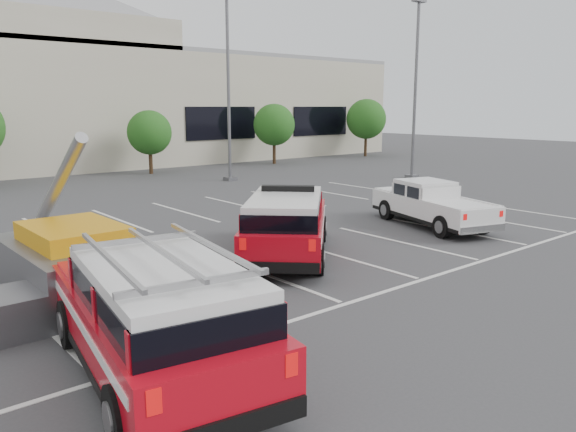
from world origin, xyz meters
The scene contains 12 objects.
ground centered at (0.00, 0.00, 0.00)m, with size 120.00×120.00×0.00m, color #3A3A3C.
stall_markings centered at (0.00, 4.50, 0.01)m, with size 23.00×15.00×0.01m, color silver.
convention_building centered at (0.18, 31.86, 4.72)m, with size 60.00×16.99×13.20m.
tree_mid_right centered at (5.09, 22.05, 2.50)m, with size 2.77×2.77×3.99m.
tree_right centered at (15.09, 22.05, 2.77)m, with size 3.07×3.07×4.42m.
tree_far_right centered at (25.09, 22.05, 3.04)m, with size 3.37×3.37×4.85m.
light_pole_mid centered at (7.00, 16.00, 5.19)m, with size 0.90×0.60×10.24m.
light_pole_right centered at (16.00, 10.00, 5.19)m, with size 0.90×0.60×10.24m.
fire_chief_suv centered at (-1.18, 0.98, 0.81)m, with size 5.39×5.46×1.98m.
white_pickup centered at (5.47, 0.92, 0.63)m, with size 3.24×5.48×1.59m.
ladder_suv centered at (-7.34, -3.28, 0.87)m, with size 3.01×5.79×2.17m.
utility_rig centered at (-7.08, 1.36, 0.74)m, with size 3.65×4.42×3.70m.
Camera 1 is at (-11.04, -10.94, 4.21)m, focal length 35.00 mm.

